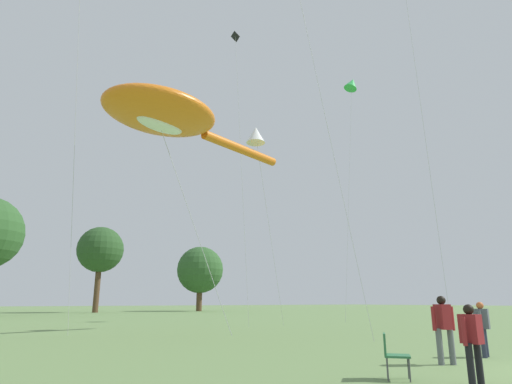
# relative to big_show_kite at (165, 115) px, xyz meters

# --- Properties ---
(big_show_kite) EXTENTS (12.00, 6.01, 10.91)m
(big_show_kite) POSITION_rel_big_show_kite_xyz_m (0.00, 0.00, 0.00)
(big_show_kite) COLOR orange
(big_show_kite) RESTS_ON ground
(person_dark_jacket) EXTENTS (0.53, 0.47, 1.61)m
(person_dark_jacket) POSITION_rel_big_show_kite_xyz_m (2.86, -11.89, -9.25)
(person_dark_jacket) COLOR slate
(person_dark_jacket) RESTS_ON ground
(person_photographer) EXTENTS (0.51, 0.36, 1.42)m
(person_photographer) POSITION_rel_big_show_kite_xyz_m (0.87, -13.77, -9.36)
(person_photographer) COLOR black
(person_photographer) RESTS_ON ground
(person_short_left) EXTENTS (0.50, 0.42, 1.46)m
(person_short_left) POSITION_rel_big_show_kite_xyz_m (5.03, -11.63, -9.33)
(person_short_left) COLOR #282D42
(person_short_left) RESTS_ON ground
(folding_chair) EXTENTS (0.68, 0.68, 0.86)m
(folding_chair) POSITION_rel_big_show_kite_xyz_m (0.15, -12.52, -9.67)
(folding_chair) COLOR #4C4C51
(folding_chair) RESTS_ON ground
(small_kite_box_yellow) EXTENTS (3.98, 1.68, 20.99)m
(small_kite_box_yellow) POSITION_rel_big_show_kite_xyz_m (19.56, 5.95, 10.08)
(small_kite_box_yellow) COLOR green
(small_kite_box_yellow) RESTS_ON ground
(small_kite_tiny_distant) EXTENTS (4.02, 2.49, 11.81)m
(small_kite_tiny_distant) POSITION_rel_big_show_kite_xyz_m (6.62, 2.00, 1.08)
(small_kite_tiny_distant) COLOR white
(small_kite_tiny_distant) RESTS_ON ground
(small_kite_stunt_black) EXTENTS (0.53, 1.87, 20.41)m
(small_kite_stunt_black) POSITION_rel_big_show_kite_xyz_m (7.15, 5.18, 7.11)
(small_kite_stunt_black) COLOR black
(small_kite_stunt_black) RESTS_ON ground
(tree_pine_center) EXTENTS (7.23, 7.23, 9.94)m
(tree_pine_center) POSITION_rel_big_show_kite_xyz_m (24.21, 44.13, -3.89)
(tree_pine_center) COLOR #513823
(tree_pine_center) RESTS_ON ground
(tree_broad_distant) EXTENTS (6.29, 6.29, 11.64)m
(tree_broad_distant) POSITION_rel_big_show_kite_xyz_m (8.60, 43.96, -1.76)
(tree_broad_distant) COLOR #513823
(tree_broad_distant) RESTS_ON ground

